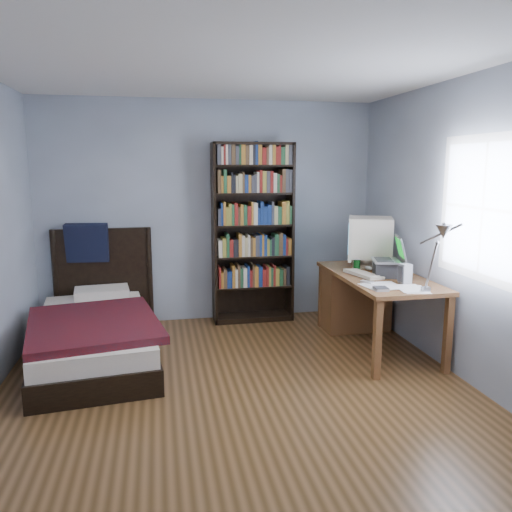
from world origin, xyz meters
The scene contains 14 objects.
room centered at (0.03, 0.00, 1.25)m, with size 4.20×4.24×2.50m.
desk centered at (1.51, 1.25, 0.41)m, with size 0.75×1.54×0.73m.
crt_monitor centered at (1.57, 1.25, 1.03)m, with size 0.60×0.55×0.53m.
laptop centered at (1.56, 0.76, 0.84)m, with size 0.39×0.37×0.39m.
desk_lamp centered at (1.49, -0.24, 1.24)m, with size 0.24×0.53×0.63m.
keyboard centered at (1.35, 0.82, 0.75)m, with size 0.17×0.43×0.03m, color beige.
speaker centered at (1.59, 0.45, 0.82)m, with size 0.09×0.09×0.18m, color #949497.
soda_can centered at (1.36, 1.03, 0.79)m, with size 0.07×0.07×0.12m, color #083407.
mouse centered at (1.51, 1.07, 0.75)m, with size 0.06×0.11×0.04m, color silver.
phone_silver centered at (1.25, 0.52, 0.74)m, with size 0.05×0.11×0.02m, color silver.
phone_grey centered at (1.26, 0.31, 0.74)m, with size 0.04×0.08×0.02m, color #949497.
external_drive centered at (1.26, 0.26, 0.74)m, with size 0.11×0.11×0.02m, color #949497.
bookshelf centered at (0.47, 1.94, 1.02)m, with size 0.91×0.30×2.03m.
bed centered at (-1.20, 1.13, 0.26)m, with size 1.29×2.14×1.16m.
Camera 1 is at (-0.58, -3.58, 1.78)m, focal length 35.00 mm.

